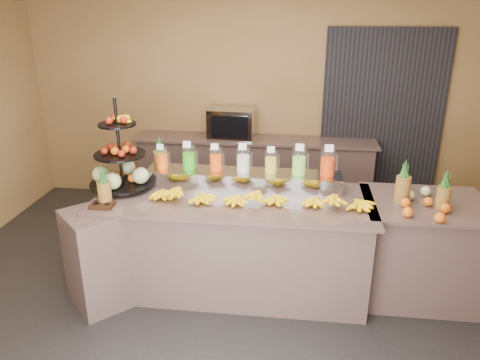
% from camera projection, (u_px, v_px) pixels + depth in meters
% --- Properties ---
extents(ground, '(6.00, 6.00, 0.00)m').
position_uv_depth(ground, '(230.00, 304.00, 4.27)').
color(ground, black).
rests_on(ground, ground).
extents(room_envelope, '(6.04, 5.02, 2.82)m').
position_uv_depth(room_envelope, '(261.00, 84.00, 4.31)').
color(room_envelope, olive).
rests_on(room_envelope, ground).
extents(buffet_counter, '(2.75, 1.25, 0.93)m').
position_uv_depth(buffet_counter, '(221.00, 244.00, 4.36)').
color(buffet_counter, '#8A6864').
rests_on(buffet_counter, ground).
extents(right_counter, '(1.08, 0.88, 0.93)m').
position_uv_depth(right_counter, '(419.00, 249.00, 4.28)').
color(right_counter, '#8A6864').
rests_on(right_counter, ground).
extents(back_ledge, '(3.10, 0.55, 0.93)m').
position_uv_depth(back_ledge, '(254.00, 172.00, 6.19)').
color(back_ledge, '#8A6864').
rests_on(back_ledge, ground).
extents(pitcher_tray, '(1.85, 0.30, 0.15)m').
position_uv_depth(pitcher_tray, '(243.00, 179.00, 4.44)').
color(pitcher_tray, gray).
rests_on(pitcher_tray, buffet_counter).
extents(juice_pitcher_orange_a, '(0.11, 0.11, 0.27)m').
position_uv_depth(juice_pitcher_orange_a, '(162.00, 159.00, 4.47)').
color(juice_pitcher_orange_a, silver).
rests_on(juice_pitcher_orange_a, pitcher_tray).
extents(juice_pitcher_green, '(0.13, 0.13, 0.31)m').
position_uv_depth(juice_pitcher_green, '(189.00, 159.00, 4.44)').
color(juice_pitcher_green, silver).
rests_on(juice_pitcher_green, pitcher_tray).
extents(juice_pitcher_orange_b, '(0.12, 0.13, 0.29)m').
position_uv_depth(juice_pitcher_orange_b, '(216.00, 161.00, 4.41)').
color(juice_pitcher_orange_b, silver).
rests_on(juice_pitcher_orange_b, pitcher_tray).
extents(juice_pitcher_milk, '(0.13, 0.13, 0.31)m').
position_uv_depth(juice_pitcher_milk, '(243.00, 161.00, 4.38)').
color(juice_pitcher_milk, silver).
rests_on(juice_pitcher_milk, pitcher_tray).
extents(juice_pitcher_lemon, '(0.12, 0.12, 0.28)m').
position_uv_depth(juice_pitcher_lemon, '(271.00, 163.00, 4.35)').
color(juice_pitcher_lemon, silver).
rests_on(juice_pitcher_lemon, pitcher_tray).
extents(juice_pitcher_lime, '(0.13, 0.14, 0.32)m').
position_uv_depth(juice_pitcher_lime, '(299.00, 163.00, 4.32)').
color(juice_pitcher_lime, silver).
rests_on(juice_pitcher_lime, pitcher_tray).
extents(juice_pitcher_orange_c, '(0.13, 0.14, 0.32)m').
position_uv_depth(juice_pitcher_orange_c, '(328.00, 164.00, 4.29)').
color(juice_pitcher_orange_c, silver).
rests_on(juice_pitcher_orange_c, pitcher_tray).
extents(banana_heap, '(1.95, 0.18, 0.16)m').
position_uv_depth(banana_heap, '(256.00, 195.00, 4.09)').
color(banana_heap, yellow).
rests_on(banana_heap, buffet_counter).
extents(fruit_stand, '(0.73, 0.73, 0.85)m').
position_uv_depth(fruit_stand, '(125.00, 166.00, 4.36)').
color(fruit_stand, black).
rests_on(fruit_stand, buffet_counter).
extents(condiment_caddy, '(0.20, 0.15, 0.03)m').
position_uv_depth(condiment_caddy, '(102.00, 205.00, 4.02)').
color(condiment_caddy, black).
rests_on(condiment_caddy, buffet_counter).
extents(pineapple_left_a, '(0.12, 0.12, 0.36)m').
position_uv_depth(pineapple_left_a, '(104.00, 190.00, 4.04)').
color(pineapple_left_a, brown).
rests_on(pineapple_left_a, buffet_counter).
extents(pineapple_left_b, '(0.14, 0.14, 0.41)m').
position_uv_depth(pineapple_left_b, '(160.00, 160.00, 4.71)').
color(pineapple_left_b, brown).
rests_on(pineapple_left_b, buffet_counter).
extents(right_fruit_pile, '(0.44, 0.42, 0.23)m').
position_uv_depth(right_fruit_pile, '(422.00, 201.00, 3.96)').
color(right_fruit_pile, brown).
rests_on(right_fruit_pile, right_counter).
extents(oven_warmer, '(0.60, 0.43, 0.38)m').
position_uv_depth(oven_warmer, '(232.00, 123.00, 5.99)').
color(oven_warmer, gray).
rests_on(oven_warmer, back_ledge).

